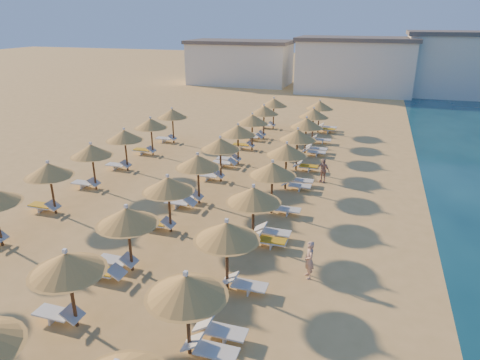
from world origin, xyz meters
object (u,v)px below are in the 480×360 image
(parasol_row_east, at_px, (272,170))
(beachgoer_c, at_px, (323,170))
(beachgoer_a, at_px, (309,260))
(parasol_row_west, at_px, (198,162))

(parasol_row_east, distance_m, beachgoer_c, 6.01)
(parasol_row_east, bearing_deg, beachgoer_c, 69.60)
(parasol_row_east, relative_size, beachgoer_c, 24.82)
(parasol_row_east, xyz_separation_m, beachgoer_c, (2.01, 5.42, -1.66))
(beachgoer_c, bearing_deg, parasol_row_east, -87.57)
(beachgoer_a, bearing_deg, beachgoer_c, 159.60)
(beachgoer_a, bearing_deg, parasol_row_west, -152.73)
(parasol_row_east, relative_size, parasol_row_west, 1.00)
(parasol_row_west, height_order, beachgoer_c, parasol_row_west)
(parasol_row_east, bearing_deg, beachgoer_a, -62.39)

